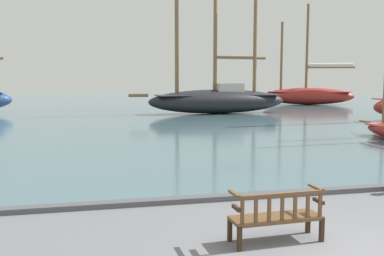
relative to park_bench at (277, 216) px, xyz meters
name	(u,v)px	position (x,y,z in m)	size (l,w,h in m)	color
harbor_water	(132,104)	(0.96, 42.85, -0.43)	(100.00, 80.00, 0.08)	#476670
quay_edge_kerb	(268,195)	(0.96, 2.70, -0.41)	(40.00, 0.30, 0.12)	#4C4C50
park_bench	(277,216)	(0.00, 0.00, 0.00)	(1.63, 0.61, 0.92)	#322113
sailboat_nearest_port	(308,94)	(19.65, 36.28, 0.73)	(10.18, 5.94, 10.77)	maroon
sailboat_nearest_starboard	(219,98)	(6.67, 26.65, 0.86)	(13.07, 3.72, 14.10)	black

